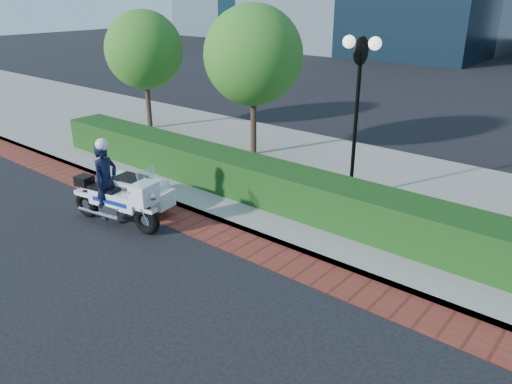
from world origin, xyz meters
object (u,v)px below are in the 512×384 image
Objects in this scene: tree_b at (253,56)px; tree_a at (144,50)px; lamppost at (358,94)px; police_motorcycle at (122,191)px.

tree_a is at bearing 180.00° from tree_b.
tree_a is 5.50m from tree_b.
tree_b is at bearing 163.89° from lamppost.
lamppost is 0.92× the size of tree_a.
tree_b reaches higher than police_motorcycle.
tree_b is 6.47m from police_motorcycle.
lamppost is 1.57× the size of police_motorcycle.
lamppost reaches higher than police_motorcycle.
lamppost is 4.71m from tree_b.
tree_a is (-10.00, 1.30, 0.26)m from lamppost.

